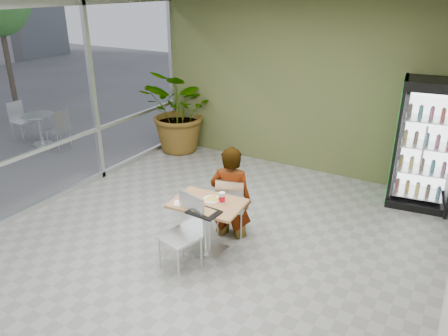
{
  "coord_description": "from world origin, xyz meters",
  "views": [
    {
      "loc": [
        2.84,
        -4.25,
        3.41
      ],
      "look_at": [
        -0.02,
        0.66,
        1.0
      ],
      "focal_mm": 35.0,
      "sensor_mm": 36.0,
      "label": 1
    }
  ],
  "objects_px": {
    "chair_near": "(186,226)",
    "potted_plant": "(181,111)",
    "dining_table": "(208,217)",
    "chair_far": "(231,203)",
    "soda_cup": "(222,198)",
    "beverage_fridge": "(426,145)",
    "cafeteria_tray": "(204,212)",
    "seated_woman": "(231,201)"
  },
  "relations": [
    {
      "from": "chair_near",
      "to": "potted_plant",
      "type": "relative_size",
      "value": 0.55
    },
    {
      "from": "dining_table",
      "to": "potted_plant",
      "type": "height_order",
      "value": "potted_plant"
    },
    {
      "from": "dining_table",
      "to": "chair_far",
      "type": "relative_size",
      "value": 1.09
    },
    {
      "from": "chair_near",
      "to": "soda_cup",
      "type": "bearing_deg",
      "value": 78.23
    },
    {
      "from": "dining_table",
      "to": "chair_near",
      "type": "xyz_separation_m",
      "value": [
        -0.06,
        -0.42,
        0.05
      ]
    },
    {
      "from": "dining_table",
      "to": "beverage_fridge",
      "type": "xyz_separation_m",
      "value": [
        2.25,
        2.95,
        0.5
      ]
    },
    {
      "from": "dining_table",
      "to": "cafeteria_tray",
      "type": "relative_size",
      "value": 2.51
    },
    {
      "from": "dining_table",
      "to": "soda_cup",
      "type": "bearing_deg",
      "value": 21.51
    },
    {
      "from": "potted_plant",
      "to": "chair_far",
      "type": "bearing_deg",
      "value": -43.75
    },
    {
      "from": "dining_table",
      "to": "cafeteria_tray",
      "type": "height_order",
      "value": "cafeteria_tray"
    },
    {
      "from": "cafeteria_tray",
      "to": "beverage_fridge",
      "type": "bearing_deg",
      "value": 56.49
    },
    {
      "from": "potted_plant",
      "to": "chair_near",
      "type": "bearing_deg",
      "value": -54.07
    },
    {
      "from": "chair_near",
      "to": "soda_cup",
      "type": "distance_m",
      "value": 0.6
    },
    {
      "from": "chair_near",
      "to": "potted_plant",
      "type": "height_order",
      "value": "potted_plant"
    },
    {
      "from": "dining_table",
      "to": "cafeteria_tray",
      "type": "xyz_separation_m",
      "value": [
        0.11,
        -0.27,
        0.23
      ]
    },
    {
      "from": "chair_far",
      "to": "cafeteria_tray",
      "type": "relative_size",
      "value": 2.3
    },
    {
      "from": "chair_near",
      "to": "soda_cup",
      "type": "relative_size",
      "value": 6.38
    },
    {
      "from": "seated_woman",
      "to": "cafeteria_tray",
      "type": "bearing_deg",
      "value": 80.03
    },
    {
      "from": "seated_woman",
      "to": "dining_table",
      "type": "bearing_deg",
      "value": 70.86
    },
    {
      "from": "chair_near",
      "to": "seated_woman",
      "type": "bearing_deg",
      "value": 98.54
    },
    {
      "from": "dining_table",
      "to": "soda_cup",
      "type": "relative_size",
      "value": 6.29
    },
    {
      "from": "chair_far",
      "to": "cafeteria_tray",
      "type": "bearing_deg",
      "value": 78.5
    },
    {
      "from": "seated_woman",
      "to": "potted_plant",
      "type": "height_order",
      "value": "potted_plant"
    },
    {
      "from": "cafeteria_tray",
      "to": "beverage_fridge",
      "type": "relative_size",
      "value": 0.19
    },
    {
      "from": "dining_table",
      "to": "potted_plant",
      "type": "xyz_separation_m",
      "value": [
        -2.57,
        3.03,
        0.37
      ]
    },
    {
      "from": "cafeteria_tray",
      "to": "beverage_fridge",
      "type": "xyz_separation_m",
      "value": [
        2.13,
        3.22,
        0.28
      ]
    },
    {
      "from": "soda_cup",
      "to": "chair_far",
      "type": "bearing_deg",
      "value": 104.59
    },
    {
      "from": "chair_near",
      "to": "cafeteria_tray",
      "type": "distance_m",
      "value": 0.29
    },
    {
      "from": "seated_woman",
      "to": "beverage_fridge",
      "type": "xyz_separation_m",
      "value": [
        2.21,
        2.4,
        0.51
      ]
    },
    {
      "from": "dining_table",
      "to": "chair_far",
      "type": "xyz_separation_m",
      "value": [
        0.06,
        0.51,
        -0.01
      ]
    },
    {
      "from": "soda_cup",
      "to": "beverage_fridge",
      "type": "distance_m",
      "value": 3.55
    },
    {
      "from": "chair_near",
      "to": "cafeteria_tray",
      "type": "xyz_separation_m",
      "value": [
        0.18,
        0.15,
        0.18
      ]
    },
    {
      "from": "dining_table",
      "to": "chair_far",
      "type": "distance_m",
      "value": 0.52
    },
    {
      "from": "beverage_fridge",
      "to": "potted_plant",
      "type": "relative_size",
      "value": 1.15
    },
    {
      "from": "seated_woman",
      "to": "potted_plant",
      "type": "distance_m",
      "value": 3.61
    },
    {
      "from": "chair_near",
      "to": "soda_cup",
      "type": "height_order",
      "value": "chair_near"
    },
    {
      "from": "dining_table",
      "to": "chair_far",
      "type": "bearing_deg",
      "value": 83.08
    },
    {
      "from": "seated_woman",
      "to": "potted_plant",
      "type": "bearing_deg",
      "value": -58.82
    },
    {
      "from": "chair_far",
      "to": "potted_plant",
      "type": "xyz_separation_m",
      "value": [
        -2.63,
        2.52,
        0.38
      ]
    },
    {
      "from": "seated_woman",
      "to": "chair_far",
      "type": "bearing_deg",
      "value": 105.82
    },
    {
      "from": "dining_table",
      "to": "potted_plant",
      "type": "distance_m",
      "value": 3.99
    },
    {
      "from": "beverage_fridge",
      "to": "seated_woman",
      "type": "bearing_deg",
      "value": -139.62
    }
  ]
}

